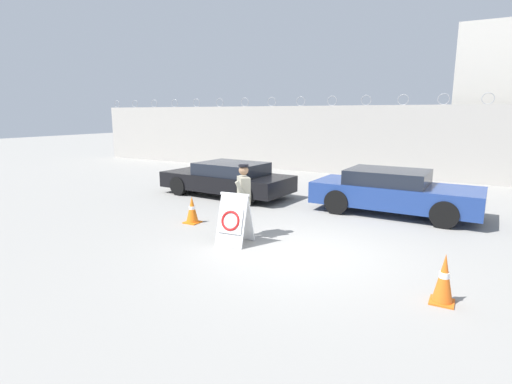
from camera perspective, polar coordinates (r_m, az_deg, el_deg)
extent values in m
plane|color=gray|center=(8.56, 6.47, -8.49)|extent=(90.00, 90.00, 0.00)
cube|color=#ADA8A0|center=(18.90, 19.91, 6.71)|extent=(36.00, 0.30, 3.22)
torus|color=gray|center=(27.82, -19.24, 11.77)|extent=(0.47, 0.03, 0.47)
torus|color=gray|center=(26.65, -16.89, 11.96)|extent=(0.47, 0.03, 0.47)
torus|color=gray|center=(25.53, -14.33, 12.14)|extent=(0.47, 0.03, 0.47)
torus|color=gray|center=(24.46, -11.54, 12.32)|extent=(0.47, 0.03, 0.47)
torus|color=gray|center=(23.46, -8.50, 12.47)|extent=(0.47, 0.03, 0.47)
torus|color=gray|center=(22.52, -5.19, 12.61)|extent=(0.47, 0.03, 0.47)
torus|color=gray|center=(21.66, -1.60, 12.71)|extent=(0.47, 0.03, 0.47)
torus|color=gray|center=(20.88, 2.27, 12.76)|extent=(0.47, 0.03, 0.47)
torus|color=gray|center=(20.21, 6.42, 12.75)|extent=(0.47, 0.03, 0.47)
torus|color=gray|center=(19.64, 10.83, 12.67)|extent=(0.47, 0.03, 0.47)
torus|color=gray|center=(19.19, 15.47, 12.51)|extent=(0.47, 0.03, 0.47)
torus|color=gray|center=(18.87, 20.29, 12.26)|extent=(0.47, 0.03, 0.47)
torus|color=gray|center=(18.67, 25.24, 11.91)|extent=(0.47, 0.03, 0.47)
torus|color=gray|center=(18.61, 30.24, 11.47)|extent=(0.47, 0.03, 0.47)
cube|color=white|center=(8.77, -3.53, -4.18)|extent=(0.68, 0.42, 1.11)
cube|color=white|center=(9.06, -2.52, -3.67)|extent=(0.68, 0.42, 1.11)
cube|color=white|center=(8.79, -3.05, -0.33)|extent=(0.70, 0.11, 0.05)
cube|color=white|center=(8.74, -3.64, -4.10)|extent=(0.57, 0.22, 0.54)
torus|color=red|center=(8.73, -3.68, -4.11)|extent=(0.46, 0.22, 0.44)
cylinder|color=black|center=(9.44, -1.88, -3.96)|extent=(0.15, 0.15, 0.81)
cylinder|color=black|center=(9.27, -1.61, -4.24)|extent=(0.15, 0.15, 0.81)
cube|color=gray|center=(9.19, -1.77, 0.24)|extent=(0.46, 0.45, 0.63)
sphere|color=#936B4C|center=(9.11, -1.79, 3.10)|extent=(0.22, 0.22, 0.22)
cylinder|color=gray|center=(9.44, -2.16, 0.61)|extent=(0.09, 0.09, 0.60)
cylinder|color=gray|center=(8.92, -1.98, -0.18)|extent=(0.30, 0.30, 0.58)
cylinder|color=black|center=(9.10, -1.79, 3.79)|extent=(0.23, 0.23, 0.05)
cube|color=orange|center=(7.00, 25.00, -14.03)|extent=(0.36, 0.36, 0.03)
cone|color=orange|center=(6.85, 25.28, -11.02)|extent=(0.30, 0.30, 0.76)
cylinder|color=white|center=(6.83, 25.30, -10.73)|extent=(0.15, 0.15, 0.11)
cube|color=orange|center=(10.80, -9.06, -4.29)|extent=(0.39, 0.39, 0.03)
cone|color=orange|center=(10.71, -9.12, -2.44)|extent=(0.33, 0.33, 0.69)
cylinder|color=white|center=(10.70, -9.13, -2.26)|extent=(0.16, 0.16, 0.10)
cylinder|color=black|center=(14.44, -11.01, 0.86)|extent=(0.68, 0.25, 0.67)
cylinder|color=black|center=(15.76, -6.38, 1.86)|extent=(0.68, 0.25, 0.67)
cylinder|color=black|center=(12.61, -1.59, -0.43)|extent=(0.68, 0.25, 0.67)
cylinder|color=black|center=(14.11, 2.66, 0.82)|extent=(0.68, 0.25, 0.67)
cube|color=black|center=(14.14, -4.26, 1.54)|extent=(4.79, 2.28, 0.55)
cube|color=black|center=(13.93, -3.53, 3.38)|extent=(2.36, 1.90, 0.40)
cylinder|color=black|center=(12.88, 26.14, -1.24)|extent=(0.71, 0.22, 0.71)
cylinder|color=black|center=(11.17, 25.31, -2.94)|extent=(0.71, 0.22, 0.71)
cylinder|color=black|center=(13.39, 13.99, 0.02)|extent=(0.71, 0.22, 0.71)
cylinder|color=black|center=(11.75, 11.45, -1.40)|extent=(0.71, 0.22, 0.71)
cube|color=navy|center=(12.17, 19.19, -0.39)|extent=(4.64, 2.01, 0.62)
cube|color=black|center=(12.13, 18.29, 2.09)|extent=(2.25, 1.75, 0.41)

